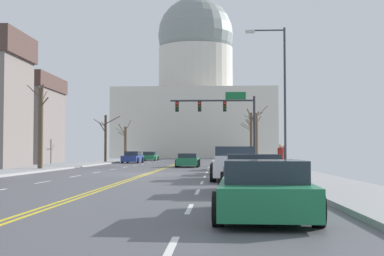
{
  "coord_description": "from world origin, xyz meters",
  "views": [
    {
      "loc": [
        4.17,
        -31.58,
        1.39
      ],
      "look_at": [
        0.83,
        38.29,
        4.37
      ],
      "focal_mm": 49.58,
      "sensor_mm": 36.0,
      "label": 1
    }
  ],
  "objects_px": {
    "pedestrian_00": "(281,157)",
    "sedan_near_05": "(264,190)",
    "signal_gantry": "(224,112)",
    "sedan_near_02": "(235,164)",
    "street_lamp_right": "(280,87)",
    "bicycle_parked": "(290,168)",
    "pedestrian_01": "(284,155)",
    "sedan_oncoming_00": "(133,158)",
    "sedan_near_04": "(252,175)",
    "sedan_oncoming_01": "(150,156)",
    "sedan_near_01": "(234,162)",
    "sedan_near_00": "(188,160)",
    "pickup_truck_near_03": "(234,165)"
  },
  "relations": [
    {
      "from": "pedestrian_00",
      "to": "sedan_near_05",
      "type": "bearing_deg",
      "value": -97.8
    },
    {
      "from": "signal_gantry",
      "to": "sedan_near_02",
      "type": "xyz_separation_m",
      "value": [
        0.42,
        -18.04,
        -4.38
      ]
    },
    {
      "from": "street_lamp_right",
      "to": "bicycle_parked",
      "type": "distance_m",
      "value": 6.63
    },
    {
      "from": "street_lamp_right",
      "to": "pedestrian_01",
      "type": "relative_size",
      "value": 5.17
    },
    {
      "from": "pedestrian_01",
      "to": "sedan_oncoming_00",
      "type": "bearing_deg",
      "value": 128.3
    },
    {
      "from": "street_lamp_right",
      "to": "sedan_oncoming_00",
      "type": "xyz_separation_m",
      "value": [
        -13.19,
        27.2,
        -4.6
      ]
    },
    {
      "from": "sedan_near_04",
      "to": "bicycle_parked",
      "type": "bearing_deg",
      "value": 74.97
    },
    {
      "from": "sedan_oncoming_01",
      "to": "signal_gantry",
      "type": "bearing_deg",
      "value": -67.13
    },
    {
      "from": "street_lamp_right",
      "to": "sedan_near_01",
      "type": "height_order",
      "value": "street_lamp_right"
    },
    {
      "from": "street_lamp_right",
      "to": "bicycle_parked",
      "type": "xyz_separation_m",
      "value": [
        -0.06,
        -4.66,
        -4.71
      ]
    },
    {
      "from": "sedan_near_04",
      "to": "sedan_oncoming_01",
      "type": "height_order",
      "value": "sedan_near_04"
    },
    {
      "from": "street_lamp_right",
      "to": "bicycle_parked",
      "type": "height_order",
      "value": "street_lamp_right"
    },
    {
      "from": "sedan_near_04",
      "to": "sedan_oncoming_00",
      "type": "height_order",
      "value": "sedan_oncoming_00"
    },
    {
      "from": "sedan_near_02",
      "to": "sedan_oncoming_01",
      "type": "distance_m",
      "value": 42.75
    },
    {
      "from": "sedan_near_04",
      "to": "pedestrian_00",
      "type": "distance_m",
      "value": 12.75
    },
    {
      "from": "pedestrian_01",
      "to": "sedan_near_04",
      "type": "bearing_deg",
      "value": -99.6
    },
    {
      "from": "sedan_near_00",
      "to": "sedan_near_01",
      "type": "height_order",
      "value": "sedan_near_01"
    },
    {
      "from": "street_lamp_right",
      "to": "sedan_near_04",
      "type": "relative_size",
      "value": 1.98
    },
    {
      "from": "sedan_near_02",
      "to": "sedan_oncoming_01",
      "type": "xyz_separation_m",
      "value": [
        -10.31,
        41.49,
        -0.02
      ]
    },
    {
      "from": "signal_gantry",
      "to": "sedan_near_01",
      "type": "height_order",
      "value": "signal_gantry"
    },
    {
      "from": "sedan_near_04",
      "to": "street_lamp_right",
      "type": "bearing_deg",
      "value": 79.57
    },
    {
      "from": "pedestrian_01",
      "to": "bicycle_parked",
      "type": "bearing_deg",
      "value": -95.71
    },
    {
      "from": "sedan_near_02",
      "to": "pickup_truck_near_03",
      "type": "distance_m",
      "value": 5.96
    },
    {
      "from": "pickup_truck_near_03",
      "to": "sedan_oncoming_01",
      "type": "bearing_deg",
      "value": 102.02
    },
    {
      "from": "pickup_truck_near_03",
      "to": "sedan_near_01",
      "type": "bearing_deg",
      "value": 88.34
    },
    {
      "from": "pickup_truck_near_03",
      "to": "pedestrian_00",
      "type": "bearing_deg",
      "value": 60.49
    },
    {
      "from": "sedan_near_00",
      "to": "sedan_oncoming_01",
      "type": "distance_m",
      "value": 28.72
    },
    {
      "from": "pickup_truck_near_03",
      "to": "sedan_near_05",
      "type": "bearing_deg",
      "value": -89.35
    },
    {
      "from": "signal_gantry",
      "to": "sedan_oncoming_00",
      "type": "xyz_separation_m",
      "value": [
        -10.05,
        9.64,
        -4.36
      ]
    },
    {
      "from": "pickup_truck_near_03",
      "to": "sedan_oncoming_01",
      "type": "distance_m",
      "value": 48.51
    },
    {
      "from": "sedan_near_01",
      "to": "sedan_oncoming_01",
      "type": "relative_size",
      "value": 1.01
    },
    {
      "from": "pedestrian_01",
      "to": "bicycle_parked",
      "type": "distance_m",
      "value": 13.62
    },
    {
      "from": "sedan_oncoming_01",
      "to": "pedestrian_01",
      "type": "xyz_separation_m",
      "value": [
        14.32,
        -32.14,
        0.5
      ]
    },
    {
      "from": "sedan_near_00",
      "to": "sedan_near_04",
      "type": "relative_size",
      "value": 1.05
    },
    {
      "from": "sedan_near_04",
      "to": "pedestrian_00",
      "type": "relative_size",
      "value": 2.67
    },
    {
      "from": "sedan_near_01",
      "to": "sedan_near_02",
      "type": "distance_m",
      "value": 6.95
    },
    {
      "from": "sedan_oncoming_01",
      "to": "sedan_near_04",
      "type": "bearing_deg",
      "value": -79.28
    },
    {
      "from": "sedan_near_02",
      "to": "sedan_near_05",
      "type": "distance_m",
      "value": 20.03
    },
    {
      "from": "sedan_near_05",
      "to": "sedan_oncoming_00",
      "type": "bearing_deg",
      "value": 102.32
    },
    {
      "from": "sedan_near_00",
      "to": "pickup_truck_near_03",
      "type": "bearing_deg",
      "value": -80.46
    },
    {
      "from": "signal_gantry",
      "to": "sedan_near_00",
      "type": "distance_m",
      "value": 6.98
    },
    {
      "from": "sedan_near_05",
      "to": "pedestrian_00",
      "type": "relative_size",
      "value": 2.79
    },
    {
      "from": "pickup_truck_near_03",
      "to": "pedestrian_00",
      "type": "distance_m",
      "value": 5.6
    },
    {
      "from": "pickup_truck_near_03",
      "to": "sedan_near_04",
      "type": "bearing_deg",
      "value": -87.52
    },
    {
      "from": "pedestrian_01",
      "to": "sedan_oncoming_01",
      "type": "bearing_deg",
      "value": 114.01
    },
    {
      "from": "sedan_oncoming_00",
      "to": "bicycle_parked",
      "type": "distance_m",
      "value": 34.46
    },
    {
      "from": "signal_gantry",
      "to": "sedan_near_04",
      "type": "bearing_deg",
      "value": -89.01
    },
    {
      "from": "street_lamp_right",
      "to": "pickup_truck_near_03",
      "type": "distance_m",
      "value": 8.38
    },
    {
      "from": "sedan_near_00",
      "to": "sedan_near_05",
      "type": "relative_size",
      "value": 1.01
    },
    {
      "from": "sedan_near_01",
      "to": "pickup_truck_near_03",
      "type": "relative_size",
      "value": 0.87
    }
  ]
}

